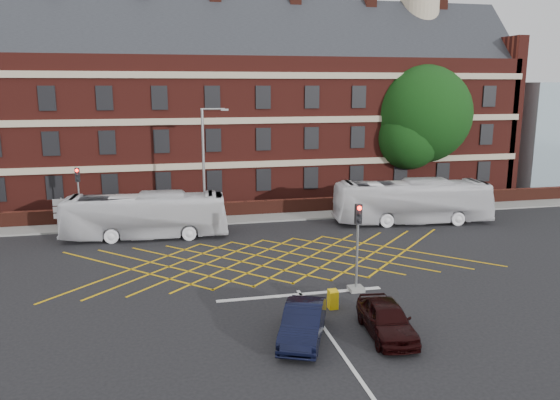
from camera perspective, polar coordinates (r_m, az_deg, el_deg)
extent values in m
plane|color=black|center=(29.40, 0.41, -7.39)|extent=(120.00, 120.00, 0.00)
cube|color=#511A14|center=(49.58, -5.38, 7.53)|extent=(50.00, 12.00, 12.00)
cube|color=black|center=(49.50, -5.52, 14.47)|extent=(51.00, 10.61, 10.61)
cube|color=#B7A88C|center=(43.50, -4.37, 8.27)|extent=(50.00, 0.18, 0.50)
cube|color=black|center=(43.64, -4.34, 6.30)|extent=(1.20, 0.14, 1.80)
cube|color=#461B12|center=(49.52, -14.18, 19.41)|extent=(1.00, 1.40, 3.20)
cylinder|color=#B7A88C|center=(54.99, 14.27, 17.04)|extent=(3.60, 3.60, 6.00)
cube|color=#461B12|center=(41.55, -3.64, -0.88)|extent=(56.00, 0.50, 1.10)
cube|color=slate|center=(40.70, -3.41, -1.86)|extent=(60.00, 3.00, 0.12)
cube|color=#CC990C|center=(31.25, -0.42, -6.20)|extent=(8.22, 8.22, 0.02)
cube|color=silver|center=(26.22, 2.16, -9.82)|extent=(8.00, 0.30, 0.02)
cube|color=silver|center=(20.58, 6.98, -16.29)|extent=(0.15, 14.00, 0.02)
imported|color=silver|center=(36.30, -13.87, -1.59)|extent=(10.70, 3.32, 2.94)
imported|color=silver|center=(40.21, 13.66, -0.15)|extent=(11.47, 4.00, 3.13)
imported|color=black|center=(21.66, 2.42, -12.70)|extent=(2.94, 4.43, 1.38)
imported|color=black|center=(22.37, 11.08, -12.09)|extent=(2.01, 4.20, 1.39)
cylinder|color=black|center=(49.65, 14.34, 3.50)|extent=(0.90, 0.90, 5.61)
sphere|color=black|center=(49.23, 14.61, 8.69)|extent=(8.47, 8.47, 8.47)
sphere|color=black|center=(47.98, 13.33, 6.41)|extent=(5.51, 5.51, 5.51)
sphere|color=black|center=(50.73, 15.63, 7.02)|extent=(5.08, 5.08, 5.08)
cube|color=slate|center=(26.87, 7.94, -9.18)|extent=(0.70, 0.70, 0.20)
cylinder|color=gray|center=(26.33, 8.05, -5.82)|extent=(0.12, 0.12, 3.50)
cube|color=black|center=(25.78, 8.18, -1.47)|extent=(0.30, 0.25, 0.95)
sphere|color=#FF0C05|center=(25.58, 8.31, -0.85)|extent=(0.20, 0.20, 0.20)
cube|color=slate|center=(39.99, -20.03, -2.76)|extent=(0.70, 0.70, 0.20)
cylinder|color=gray|center=(39.62, -20.20, -0.45)|extent=(0.12, 0.12, 3.50)
cube|color=black|center=(39.26, -20.41, 2.47)|extent=(0.30, 0.25, 0.95)
sphere|color=#FF0C05|center=(39.08, -20.47, 2.90)|extent=(0.20, 0.20, 0.20)
cube|color=slate|center=(38.21, -7.80, -2.80)|extent=(1.00, 1.00, 0.20)
cylinder|color=gray|center=(37.41, -7.97, 3.12)|extent=(0.18, 0.18, 8.17)
cylinder|color=gray|center=(37.08, -7.06, 9.42)|extent=(1.60, 0.12, 0.12)
cube|color=gray|center=(37.17, -5.82, 9.37)|extent=(0.50, 0.20, 0.12)
cylinder|color=gray|center=(40.34, -21.81, -1.31)|extent=(0.10, 0.10, 2.20)
cube|color=silver|center=(40.10, -21.91, -0.22)|extent=(1.10, 0.06, 0.45)
cube|color=silver|center=(40.20, -21.86, -0.92)|extent=(1.10, 0.06, 0.40)
cube|color=silver|center=(40.30, -21.81, -1.54)|extent=(1.10, 0.06, 0.35)
cube|color=#DEB40D|center=(24.64, 5.54, -10.28)|extent=(0.41, 0.43, 0.86)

